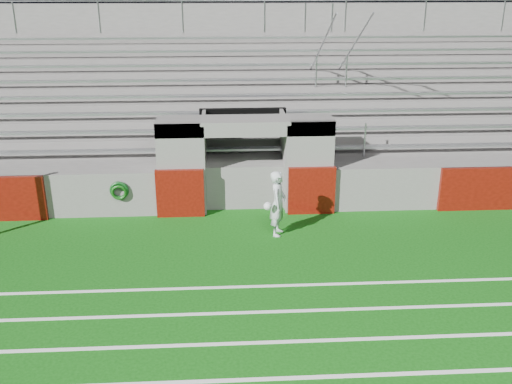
{
  "coord_description": "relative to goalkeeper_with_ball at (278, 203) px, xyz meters",
  "views": [
    {
      "loc": [
        -0.59,
        -11.63,
        6.17
      ],
      "look_at": [
        0.2,
        1.8,
        1.1
      ],
      "focal_mm": 40.0,
      "sensor_mm": 36.0,
      "label": 1
    }
  ],
  "objects": [
    {
      "name": "goalkeeper_with_ball",
      "position": [
        0.0,
        0.0,
        0.0
      ],
      "size": [
        0.66,
        0.74,
        1.69
      ],
      "color": "silver",
      "rests_on": "ground"
    },
    {
      "name": "ground",
      "position": [
        -0.74,
        -1.63,
        -0.85
      ],
      "size": [
        90.0,
        90.0,
        0.0
      ],
      "primitive_type": "plane",
      "color": "#0D4B0C",
      "rests_on": "ground"
    },
    {
      "name": "hose_coil",
      "position": [
        -4.17,
        1.31,
        -0.07
      ],
      "size": [
        0.52,
        0.14,
        0.52
      ],
      "color": "#0C3F13",
      "rests_on": "ground"
    },
    {
      "name": "stadium_structure",
      "position": [
        -0.74,
        6.34,
        0.64
      ],
      "size": [
        26.0,
        8.48,
        5.42
      ],
      "color": "slate",
      "rests_on": "ground"
    }
  ]
}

